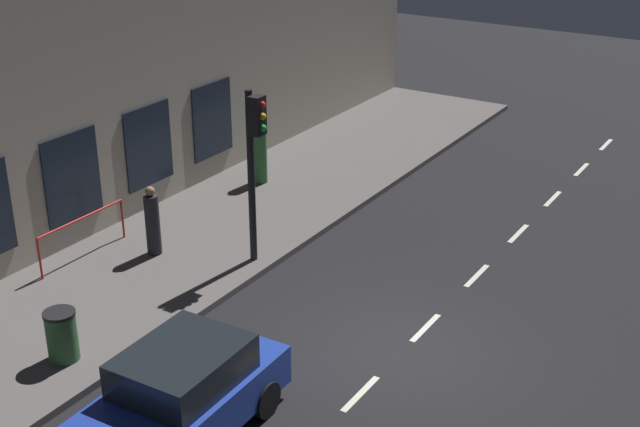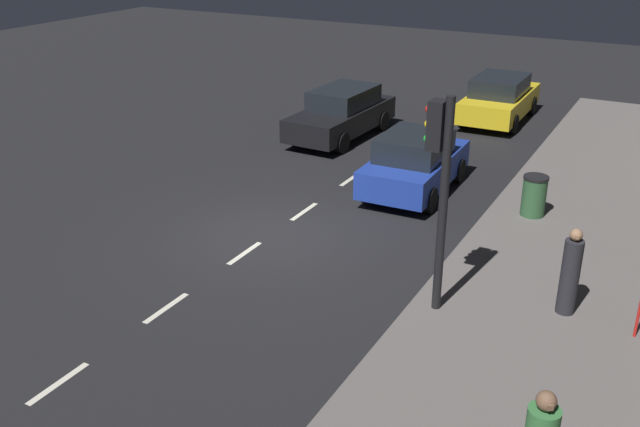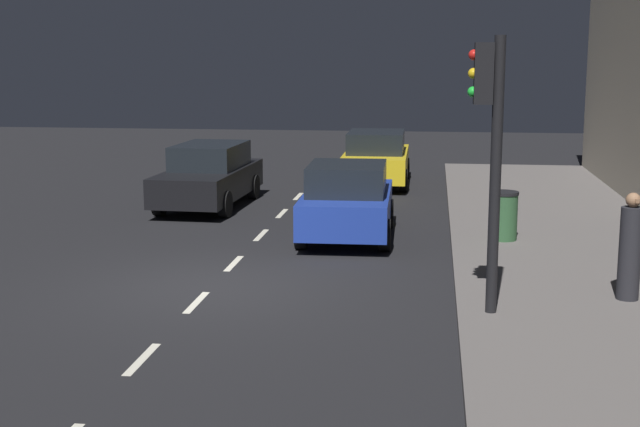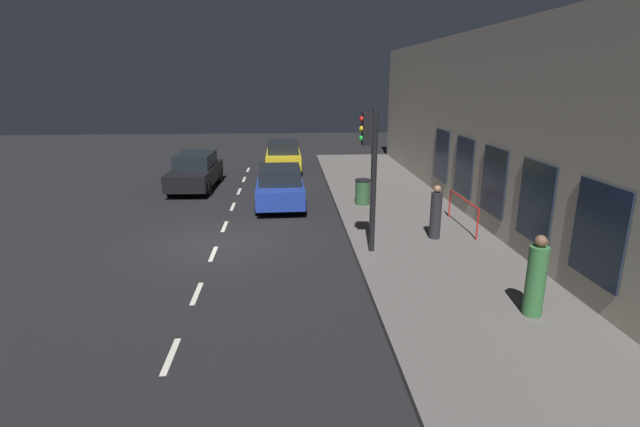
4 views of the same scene
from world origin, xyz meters
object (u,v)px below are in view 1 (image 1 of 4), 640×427
Objects in this scene: traffic_light at (254,150)px; pedestrian_0 at (153,223)px; pedestrian_1 at (260,155)px; parked_car_2 at (180,396)px; trash_bin at (62,335)px.

pedestrian_0 is at bearing 23.49° from traffic_light.
pedestrian_1 is (2.74, -3.95, -1.82)m from traffic_light.
pedestrian_1 reaches higher than parked_car_2.
pedestrian_0 is 4.46m from trash_bin.
pedestrian_0 is at bearing -69.55° from trash_bin.
parked_car_2 reaches higher than trash_bin.
pedestrian_1 is at bearing -55.28° from traffic_light.
pedestrian_0 is (4.72, -4.62, 0.12)m from parked_car_2.
pedestrian_1 is 9.31m from trash_bin.
traffic_light is at bearing -88.14° from pedestrian_1.
traffic_light reaches higher than pedestrian_0.
pedestrian_1 is at bearing -62.46° from parked_car_2.
traffic_light reaches higher than trash_bin.
parked_car_2 is (-2.53, 5.57, -1.97)m from traffic_light.
trash_bin is at bearing -109.85° from pedestrian_1.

